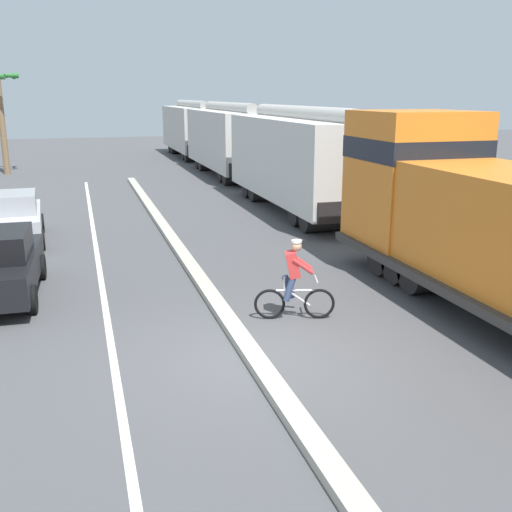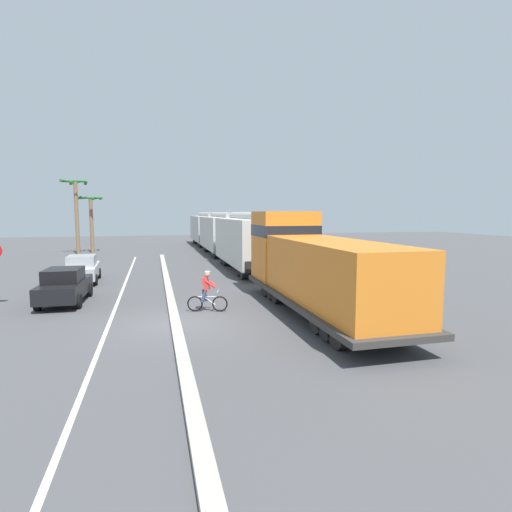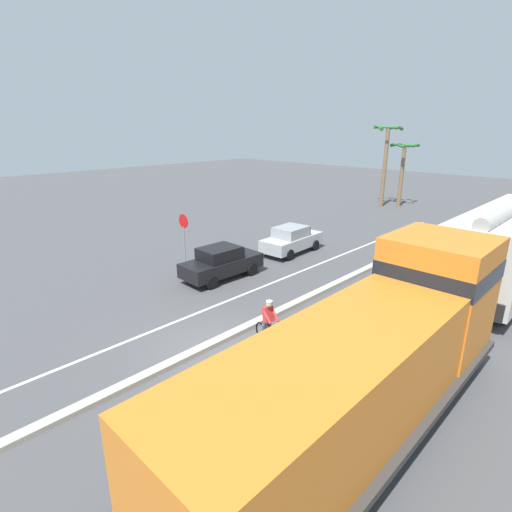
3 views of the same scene
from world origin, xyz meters
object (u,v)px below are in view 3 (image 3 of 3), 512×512
(parked_car_black, at_px, (221,262))
(palm_tree_near, at_px, (403,158))
(cyclist, at_px, (269,325))
(stop_sign, at_px, (184,230))
(locomotive, at_px, (376,357))
(parked_car_silver, at_px, (292,239))
(palm_tree_far, at_px, (386,148))
(hopper_car_lead, at_px, (507,246))

(parked_car_black, height_order, palm_tree_near, palm_tree_near)
(cyclist, height_order, stop_sign, stop_sign)
(palm_tree_near, bearing_deg, parked_car_black, -84.97)
(locomotive, xyz_separation_m, parked_car_silver, (-10.61, 9.71, -0.98))
(locomotive, height_order, parked_car_silver, locomotive)
(locomotive, xyz_separation_m, parked_car_black, (-10.44, 4.00, -0.98))
(parked_car_silver, xyz_separation_m, palm_tree_far, (-3.12, 17.24, 4.55))
(parked_car_silver, bearing_deg, stop_sign, -113.80)
(parked_car_silver, distance_m, palm_tree_far, 18.11)
(parked_car_black, bearing_deg, hopper_car_lead, 38.00)
(stop_sign, bearing_deg, locomotive, -16.06)
(cyclist, relative_size, palm_tree_near, 0.29)
(locomotive, height_order, palm_tree_far, palm_tree_far)
(hopper_car_lead, distance_m, cyclist, 12.23)
(locomotive, distance_m, palm_tree_near, 30.93)
(hopper_car_lead, relative_size, stop_sign, 3.68)
(parked_car_black, relative_size, palm_tree_far, 0.57)
(parked_car_silver, distance_m, palm_tree_near, 18.89)
(locomotive, bearing_deg, parked_car_black, 159.06)
(hopper_car_lead, relative_size, cyclist, 6.18)
(cyclist, bearing_deg, hopper_car_lead, 69.11)
(hopper_car_lead, distance_m, stop_sign, 15.63)
(locomotive, relative_size, hopper_car_lead, 1.10)
(hopper_car_lead, xyz_separation_m, parked_car_silver, (-10.61, -2.44, -1.26))
(stop_sign, xyz_separation_m, palm_tree_far, (-0.51, 23.15, 3.34))
(stop_sign, relative_size, palm_tree_near, 0.49)
(parked_car_silver, height_order, stop_sign, stop_sign)
(parked_car_black, bearing_deg, locomotive, -20.94)
(hopper_car_lead, bearing_deg, parked_car_black, -142.00)
(palm_tree_far, bearing_deg, cyclist, -70.26)
(cyclist, distance_m, palm_tree_far, 28.17)
(stop_sign, bearing_deg, hopper_car_lead, 32.29)
(parked_car_black, bearing_deg, parked_car_silver, 91.66)
(stop_sign, distance_m, palm_tree_near, 24.46)
(cyclist, xyz_separation_m, stop_sign, (-8.88, 3.02, 1.21))
(locomotive, height_order, parked_car_black, locomotive)
(locomotive, relative_size, parked_car_silver, 2.71)
(palm_tree_near, bearing_deg, locomotive, -65.92)
(parked_car_silver, bearing_deg, hopper_car_lead, 12.98)
(locomotive, bearing_deg, stop_sign, 163.94)
(palm_tree_near, bearing_deg, parked_car_silver, -83.92)
(locomotive, relative_size, cyclist, 6.77)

